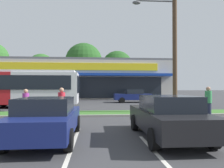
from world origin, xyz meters
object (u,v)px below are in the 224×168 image
at_px(car_3, 47,118).
at_px(pedestrian_near_bench, 208,102).
at_px(city_bus, 9,87).
at_px(car_0, 133,96).
at_px(car_1, 167,116).
at_px(utility_pole, 173,30).
at_px(pedestrian_mid, 62,105).
at_px(pedestrian_far, 26,105).

xyz_separation_m(car_3, pedestrian_near_bench, (8.09, 4.33, 0.17)).
distance_m(city_bus, car_0, 13.13).
bearing_deg(car_1, car_0, -6.47).
bearing_deg(car_3, car_1, -90.38).
bearing_deg(utility_pole, car_1, -112.52).
bearing_deg(city_bus, car_0, 23.69).
distance_m(car_0, car_3, 18.25).
bearing_deg(car_3, utility_pole, -46.51).
bearing_deg(pedestrian_near_bench, city_bus, 162.44).
relative_size(car_3, pedestrian_near_bench, 2.35).
distance_m(city_bus, car_1, 15.53).
relative_size(pedestrian_near_bench, pedestrian_mid, 1.03).
height_order(pedestrian_near_bench, pedestrian_mid, pedestrian_near_bench).
bearing_deg(city_bus, utility_pole, -23.47).
height_order(car_3, pedestrian_mid, pedestrian_mid).
bearing_deg(car_3, pedestrian_near_bench, -61.83).
xyz_separation_m(utility_pole, car_1, (-2.70, -6.50, -4.84)).
xyz_separation_m(car_0, pedestrian_far, (-8.17, -12.81, 0.07)).
relative_size(utility_pole, car_3, 2.45).
bearing_deg(pedestrian_far, pedestrian_mid, 115.86).
height_order(car_0, car_3, car_0).
distance_m(utility_pole, car_0, 11.79).
bearing_deg(car_3, car_0, -19.47).
xyz_separation_m(car_0, car_3, (-6.08, -17.21, -0.04)).
bearing_deg(car_3, pedestrian_mid, 1.18).
distance_m(utility_pole, car_3, 10.59).
relative_size(pedestrian_mid, pedestrian_far, 1.04).
bearing_deg(pedestrian_mid, pedestrian_far, -52.57).
relative_size(car_0, pedestrian_far, 2.56).
distance_m(utility_pole, city_bus, 14.29).
bearing_deg(pedestrian_near_bench, utility_pole, 131.20).
distance_m(car_1, pedestrian_far, 7.63).
bearing_deg(pedestrian_mid, utility_pole, 171.36).
distance_m(car_1, pedestrian_near_bench, 5.89).
xyz_separation_m(utility_pole, car_0, (-0.74, 10.74, -4.83)).
height_order(car_3, pedestrian_far, pedestrian_far).
xyz_separation_m(city_bus, car_0, (11.94, 5.38, -0.99)).
bearing_deg(car_1, city_bus, 40.09).
relative_size(pedestrian_near_bench, pedestrian_far, 1.08).
distance_m(car_3, pedestrian_near_bench, 9.18).
xyz_separation_m(car_1, pedestrian_mid, (-4.20, 3.64, 0.12)).
relative_size(utility_pole, city_bus, 0.88).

